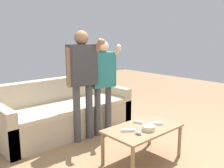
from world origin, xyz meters
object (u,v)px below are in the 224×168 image
Objects in this scene: couch at (65,113)px; game_remote_wand_far at (157,124)px; snack_bowl at (149,128)px; game_remote_wand_spare at (139,122)px; coffee_table at (143,132)px; game_remote_nunchuk at (139,132)px; player_center at (82,73)px; game_remote_wand_near at (128,130)px; player_right at (103,77)px.

game_remote_wand_far is at bearing -76.40° from couch.
snack_bowl reaches higher than game_remote_wand_spare.
game_remote_wand_spare is (0.07, 0.13, 0.07)m from coffee_table.
snack_bowl reaches higher than game_remote_nunchuk.
player_center reaches higher than game_remote_wand_near.
game_remote_wand_far is at bearing -71.32° from player_center.
couch reaches higher than game_remote_nunchuk.
couch is 14.36× the size of game_remote_wand_spare.
player_right is at bearing 90.38° from game_remote_wand_far.
couch is 1.62m from game_remote_nunchuk.
game_remote_wand_far is at bearing -54.99° from game_remote_wand_spare.
game_remote_nunchuk reaches higher than game_remote_wand_near.
coffee_table is at bearing 164.23° from game_remote_wand_far.
game_remote_wand_near is 0.96× the size of game_remote_wand_spare.
snack_bowl is 0.18m from game_remote_nunchuk.
player_center reaches higher than player_right.
game_remote_nunchuk is (-0.02, -1.61, 0.17)m from couch.
snack_bowl reaches higher than coffee_table.
player_center is at bearing 86.14° from game_remote_wand_near.
player_center is 10.78× the size of game_remote_wand_spare.
player_right is at bearing -5.38° from player_center.
player_center is (0.04, 1.13, 0.55)m from game_remote_nunchuk.
couch is 13.73× the size of snack_bowl.
game_remote_wand_spare is (0.24, -0.89, -0.56)m from player_center.
couch is at bearing 96.85° from coffee_table.
couch is 1.63m from snack_bowl.
couch is 0.90m from player_right.
game_remote_wand_near is 1.06× the size of game_remote_wand_far.
game_remote_nunchuk is (-0.18, 0.00, -0.01)m from snack_bowl.
game_remote_wand_far is at bearing 7.51° from game_remote_nunchuk.
snack_bowl is (0.15, -1.61, 0.17)m from couch.
snack_bowl is at bearing -82.90° from player_center.
game_remote_wand_far and game_remote_wand_spare have the same top height.
game_remote_wand_near is at bearing 168.76° from game_remote_wand_far.
game_remote_nunchuk is at bearing -109.75° from player_right.
couch is at bearing 87.96° from game_remote_wand_near.
player_right is 1.15m from game_remote_wand_near.
couch is at bearing 91.68° from player_center.
player_center reaches higher than game_remote_nunchuk.
coffee_table is 6.98× the size of game_remote_wand_far.
game_remote_wand_far is (0.01, -1.04, -0.47)m from player_right.
player_center is 1.08m from game_remote_wand_spare.
couch is 1.61m from game_remote_wand_far.
game_remote_nunchuk is 0.14m from game_remote_wand_near.
game_remote_nunchuk reaches higher than game_remote_wand_spare.
game_remote_wand_near is at bearing 146.23° from snack_bowl.
game_remote_wand_near is (-0.21, 0.14, -0.01)m from snack_bowl.
game_remote_nunchuk is at bearing -151.94° from coffee_table.
coffee_table is 6.30× the size of game_remote_wand_spare.
game_remote_wand_far is (0.20, -0.06, 0.07)m from coffee_table.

